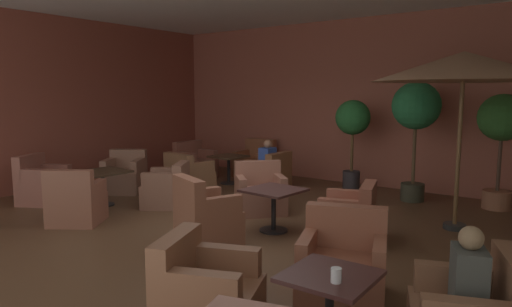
{
  "coord_description": "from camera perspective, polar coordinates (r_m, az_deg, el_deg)",
  "views": [
    {
      "loc": [
        4.16,
        -5.16,
        2.0
      ],
      "look_at": [
        0.0,
        0.43,
        1.08
      ],
      "focal_mm": 32.15,
      "sensor_mm": 36.0,
      "label": 1
    }
  ],
  "objects": [
    {
      "name": "armchair_rear_right_north",
      "position": [
        9.54,
        -8.4,
        -2.85
      ],
      "size": [
        0.92,
        0.86,
        0.8
      ],
      "color": "#8B5D3E",
      "rests_on": "ground_plane"
    },
    {
      "name": "wall_left_accent",
      "position": [
        10.54,
        -24.16,
        5.78
      ],
      "size": [
        0.08,
        8.61,
        3.61
      ],
      "primitive_type": "cube",
      "color": "brown",
      "rests_on": "ground_plane"
    },
    {
      "name": "potted_tree_left_corner",
      "position": [
        9.4,
        11.94,
        3.36
      ],
      "size": [
        0.7,
        0.7,
        1.87
      ],
      "color": "#302B2F",
      "rests_on": "ground_plane"
    },
    {
      "name": "armchair_mid_center_north",
      "position": [
        9.25,
        -24.98,
        -3.57
      ],
      "size": [
        1.0,
        1.0,
        0.89
      ],
      "color": "brown",
      "rests_on": "ground_plane"
    },
    {
      "name": "patron_by_window",
      "position": [
        3.68,
        24.96,
        -13.59
      ],
      "size": [
        0.32,
        0.38,
        0.64
      ],
      "color": "#3C3D38",
      "rests_on": "ground_plane"
    },
    {
      "name": "cafe_table_mid_center",
      "position": [
        8.63,
        -18.54,
        -2.86
      ],
      "size": [
        0.84,
        0.84,
        0.63
      ],
      "color": "black",
      "rests_on": "ground_plane"
    },
    {
      "name": "armchair_front_left_east",
      "position": [
        4.74,
        10.76,
        -13.55
      ],
      "size": [
        1.04,
        1.02,
        0.86
      ],
      "color": "brown",
      "rests_on": "ground_plane"
    },
    {
      "name": "armchair_mid_center_east",
      "position": [
        7.59,
        -21.49,
        -5.79
      ],
      "size": [
        1.0,
        0.99,
        0.88
      ],
      "color": "brown",
      "rests_on": "ground_plane"
    },
    {
      "name": "potted_tree_mid_right",
      "position": [
        8.88,
        28.26,
        2.82
      ],
      "size": [
        0.8,
        0.8,
        1.99
      ],
      "color": "#A36548",
      "rests_on": "ground_plane"
    },
    {
      "name": "potted_tree_mid_left",
      "position": [
        8.91,
        19.28,
        4.77
      ],
      "size": [
        0.88,
        0.88,
        2.21
      ],
      "color": "#383729",
      "rests_on": "ground_plane"
    },
    {
      "name": "armchair_front_right_south",
      "position": [
        6.19,
        -6.28,
        -8.12
      ],
      "size": [
        0.93,
        0.93,
        0.92
      ],
      "color": "brown",
      "rests_on": "ground_plane"
    },
    {
      "name": "cafe_table_front_right",
      "position": [
        6.68,
        2.21,
        -5.64
      ],
      "size": [
        0.8,
        0.8,
        0.63
      ],
      "color": "black",
      "rests_on": "ground_plane"
    },
    {
      "name": "iced_drink_cup",
      "position": [
        3.51,
        9.94,
        -14.7
      ],
      "size": [
        0.08,
        0.08,
        0.11
      ],
      "primitive_type": "cylinder",
      "color": "white",
      "rests_on": "cafe_table_front_left"
    },
    {
      "name": "armchair_rear_right_south",
      "position": [
        11.12,
        -0.11,
        -1.19
      ],
      "size": [
        0.86,
        0.83,
        0.89
      ],
      "color": "brown",
      "rests_on": "ground_plane"
    },
    {
      "name": "armchair_mid_center_west",
      "position": [
        9.74,
        -16.0,
        -2.71
      ],
      "size": [
        1.05,
        1.07,
        0.84
      ],
      "color": "brown",
      "rests_on": "ground_plane"
    },
    {
      "name": "armchair_rear_right_west",
      "position": [
        10.98,
        -7.62,
        -1.36
      ],
      "size": [
        0.77,
        0.85,
        0.86
      ],
      "color": "brown",
      "rests_on": "ground_plane"
    },
    {
      "name": "wall_back_brick",
      "position": [
        10.3,
        12.93,
        6.22
      ],
      "size": [
        10.14,
        0.08,
        3.61
      ],
      "primitive_type": "cube",
      "color": "#A75946",
      "rests_on": "ground_plane"
    },
    {
      "name": "ground_plane",
      "position": [
        6.92,
        -2.16,
        -9.38
      ],
      "size": [
        10.14,
        8.61,
        0.02
      ],
      "primitive_type": "cube",
      "color": "brown"
    },
    {
      "name": "armchair_mid_center_south",
      "position": [
        8.31,
        -10.96,
        -4.43
      ],
      "size": [
        1.01,
        1.0,
        0.78
      ],
      "color": "brown",
      "rests_on": "ground_plane"
    },
    {
      "name": "cafe_table_front_left",
      "position": [
        3.75,
        9.15,
        -16.95
      ],
      "size": [
        0.67,
        0.67,
        0.63
      ],
      "color": "black",
      "rests_on": "ground_plane"
    },
    {
      "name": "cafe_table_rear_right",
      "position": [
        10.19,
        -3.43,
        -1.1
      ],
      "size": [
        0.73,
        0.73,
        0.63
      ],
      "color": "black",
      "rests_on": "ground_plane"
    },
    {
      "name": "armchair_front_left_south",
      "position": [
        4.01,
        -6.24,
        -17.38
      ],
      "size": [
        1.0,
        0.98,
        0.84
      ],
      "color": "brown",
      "rests_on": "ground_plane"
    },
    {
      "name": "armchair_front_right_east",
      "position": [
        7.76,
        0.5,
        -5.09
      ],
      "size": [
        1.06,
        1.07,
        0.84
      ],
      "color": "#8E5946",
      "rests_on": "ground_plane"
    },
    {
      "name": "patio_umbrella_tall_red",
      "position": [
        7.24,
        24.43,
        9.77
      ],
      "size": [
        2.56,
        2.56,
        2.59
      ],
      "color": "#2D2D2D",
      "rests_on": "ground_plane"
    },
    {
      "name": "armchair_front_right_north",
      "position": [
        6.49,
        11.5,
        -7.88
      ],
      "size": [
        0.93,
        0.95,
        0.79
      ],
      "color": "#934F3C",
      "rests_on": "ground_plane"
    },
    {
      "name": "armchair_rear_right_east",
      "position": [
        9.56,
        1.62,
        -2.72
      ],
      "size": [
        0.74,
        0.76,
        0.8
      ],
      "color": "brown",
      "rests_on": "ground_plane"
    },
    {
      "name": "patron_blue_shirt",
      "position": [
        9.52,
        1.45,
        -0.42
      ],
      "size": [
        0.24,
        0.33,
        0.62
      ],
      "color": "#334FA8",
      "rests_on": "ground_plane"
    }
  ]
}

